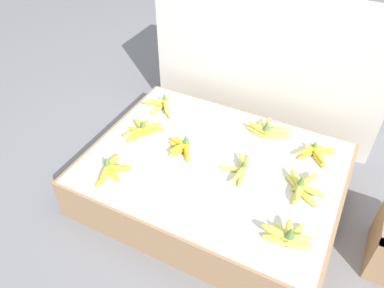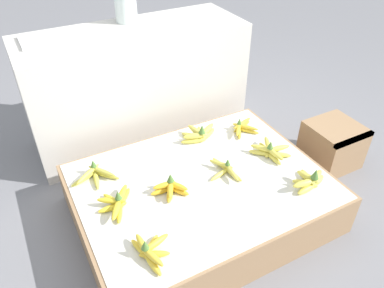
# 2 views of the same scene
# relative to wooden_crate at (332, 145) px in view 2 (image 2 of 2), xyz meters

# --- Properties ---
(ground_plane) EXTENTS (10.00, 10.00, 0.00)m
(ground_plane) POSITION_rel_wooden_crate_xyz_m (-0.90, -0.01, -0.13)
(ground_plane) COLOR slate
(display_platform) EXTENTS (1.20, 0.91, 0.23)m
(display_platform) POSITION_rel_wooden_crate_xyz_m (-0.90, -0.01, -0.02)
(display_platform) COLOR #997551
(display_platform) RESTS_ON ground_plane
(back_vendor_table) EXTENTS (1.33, 0.49, 0.72)m
(back_vendor_table) POSITION_rel_wooden_crate_xyz_m (-0.89, 0.83, 0.23)
(back_vendor_table) COLOR beige
(back_vendor_table) RESTS_ON ground_plane
(wooden_crate) EXTENTS (0.29, 0.29, 0.26)m
(wooden_crate) POSITION_rel_wooden_crate_xyz_m (0.00, 0.00, 0.00)
(wooden_crate) COLOR #997551
(wooden_crate) RESTS_ON ground_plane
(banana_bunch_front_left) EXTENTS (0.15, 0.21, 0.10)m
(banana_bunch_front_left) POSITION_rel_wooden_crate_xyz_m (-1.29, -0.29, 0.13)
(banana_bunch_front_left) COLOR gold
(banana_bunch_front_left) RESTS_ON display_platform
(banana_bunch_front_right) EXTENTS (0.21, 0.15, 0.11)m
(banana_bunch_front_right) POSITION_rel_wooden_crate_xyz_m (-0.47, -0.28, 0.13)
(banana_bunch_front_right) COLOR #DBCC4C
(banana_bunch_front_right) RESTS_ON display_platform
(banana_bunch_middle_left) EXTENTS (0.19, 0.21, 0.10)m
(banana_bunch_middle_left) POSITION_rel_wooden_crate_xyz_m (-1.32, 0.02, 0.13)
(banana_bunch_middle_left) COLOR yellow
(banana_bunch_middle_left) RESTS_ON display_platform
(banana_bunch_middle_midleft) EXTENTS (0.17, 0.12, 0.10)m
(banana_bunch_middle_midleft) POSITION_rel_wooden_crate_xyz_m (-1.07, -0.01, 0.13)
(banana_bunch_middle_midleft) COLOR gold
(banana_bunch_middle_midleft) RESTS_ON display_platform
(banana_bunch_middle_midright) EXTENTS (0.14, 0.23, 0.08)m
(banana_bunch_middle_midright) POSITION_rel_wooden_crate_xyz_m (-0.77, -0.01, 0.12)
(banana_bunch_middle_midright) COLOR #DBCC4C
(banana_bunch_middle_midright) RESTS_ON display_platform
(banana_bunch_middle_right) EXTENTS (0.21, 0.21, 0.10)m
(banana_bunch_middle_right) POSITION_rel_wooden_crate_xyz_m (-0.48, 0.00, 0.13)
(banana_bunch_middle_right) COLOR #DBCC4C
(banana_bunch_middle_right) RESTS_ON display_platform
(banana_bunch_back_left) EXTENTS (0.24, 0.17, 0.09)m
(banana_bunch_back_left) POSITION_rel_wooden_crate_xyz_m (-1.35, 0.26, 0.13)
(banana_bunch_back_left) COLOR gold
(banana_bunch_back_left) RESTS_ON display_platform
(banana_bunch_back_midright) EXTENTS (0.24, 0.15, 0.11)m
(banana_bunch_back_midright) POSITION_rel_wooden_crate_xyz_m (-0.74, 0.30, 0.13)
(banana_bunch_back_midright) COLOR #DBCC4C
(banana_bunch_back_midright) RESTS_ON display_platform
(banana_bunch_back_right) EXTENTS (0.18, 0.15, 0.08)m
(banana_bunch_back_right) POSITION_rel_wooden_crate_xyz_m (-0.48, 0.26, 0.12)
(banana_bunch_back_right) COLOR gold
(banana_bunch_back_right) RESTS_ON display_platform
(glass_jar) EXTENTS (0.14, 0.14, 0.17)m
(glass_jar) POSITION_rel_wooden_crate_xyz_m (-0.87, 0.98, 0.67)
(glass_jar) COLOR silver
(glass_jar) RESTS_ON back_vendor_table
(foam_tray_white) EXTENTS (0.27, 0.21, 0.02)m
(foam_tray_white) POSITION_rel_wooden_crate_xyz_m (-1.36, 0.90, 0.59)
(foam_tray_white) COLOR white
(foam_tray_white) RESTS_ON back_vendor_table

